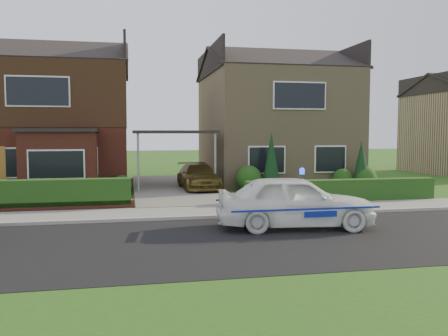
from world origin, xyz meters
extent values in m
plane|color=#174712|center=(0.00, 0.00, 0.00)|extent=(120.00, 120.00, 0.00)
cube|color=black|center=(0.00, 0.00, 0.00)|extent=(60.00, 6.00, 0.02)
cube|color=#9E9993|center=(0.00, 3.05, 0.06)|extent=(60.00, 0.16, 0.12)
cube|color=slate|center=(0.00, 4.10, 0.05)|extent=(60.00, 2.00, 0.10)
cube|color=#174712|center=(0.00, -5.00, 0.00)|extent=(60.00, 4.00, 0.01)
cube|color=#666059|center=(0.00, 11.00, 0.06)|extent=(3.80, 12.00, 0.12)
cube|color=brown|center=(-5.80, 14.00, 2.90)|extent=(7.20, 8.00, 5.80)
cube|color=white|center=(-7.38, 9.98, 1.40)|extent=(1.80, 0.08, 1.30)
cube|color=white|center=(-4.22, 9.98, 1.40)|extent=(1.60, 0.08, 1.30)
cube|color=white|center=(-5.80, 9.98, 4.40)|extent=(2.60, 0.08, 1.30)
cube|color=black|center=(-5.80, 14.00, 4.35)|extent=(7.26, 8.06, 2.90)
cube|color=brown|center=(-4.94, 9.30, 1.35)|extent=(3.00, 1.40, 2.70)
cube|color=black|center=(-4.94, 9.30, 2.77)|extent=(3.20, 1.60, 0.14)
cube|color=#9B815F|center=(5.80, 14.00, 2.90)|extent=(7.20, 8.00, 5.80)
cube|color=white|center=(4.22, 9.98, 1.40)|extent=(1.80, 0.08, 1.30)
cube|color=white|center=(7.38, 9.98, 1.40)|extent=(1.60, 0.08, 1.30)
cube|color=white|center=(5.80, 9.98, 4.40)|extent=(2.60, 0.08, 1.30)
cube|color=black|center=(0.00, 11.00, 2.70)|extent=(3.80, 3.00, 0.14)
cylinder|color=gray|center=(-1.70, 9.60, 1.35)|extent=(0.10, 0.10, 2.70)
cylinder|color=gray|center=(1.70, 9.60, 1.35)|extent=(0.10, 0.10, 2.70)
cube|color=brown|center=(-5.80, 5.30, 0.18)|extent=(7.70, 0.25, 0.36)
cube|color=#1C3A12|center=(-5.80, 5.45, 0.00)|extent=(7.50, 0.55, 0.90)
cube|color=#1C3A12|center=(5.80, 5.35, 0.00)|extent=(7.50, 0.55, 0.80)
sphere|color=#1C3A12|center=(-4.00, 9.30, 0.66)|extent=(1.32, 1.32, 1.32)
sphere|color=#1C3A12|center=(-2.40, 9.60, 0.42)|extent=(0.84, 0.84, 0.84)
sphere|color=#1C3A12|center=(3.20, 9.40, 0.60)|extent=(1.20, 1.20, 1.20)
sphere|color=#1C3A12|center=(7.80, 9.50, 0.48)|extent=(0.96, 0.96, 0.96)
sphere|color=#1C3A12|center=(8.80, 9.20, 0.54)|extent=(1.08, 1.08, 1.08)
cone|color=black|center=(4.20, 9.20, 1.30)|extent=(0.90, 0.90, 2.60)
cone|color=black|center=(8.60, 9.20, 1.10)|extent=(0.90, 0.90, 2.20)
imported|color=white|center=(2.42, 1.20, 0.74)|extent=(2.25, 4.54, 1.49)
sphere|color=#193FF2|center=(2.64, 1.20, 1.57)|extent=(0.17, 0.17, 0.17)
cube|color=navy|center=(2.42, 0.32, 0.68)|extent=(4.01, 0.02, 0.05)
cube|color=navy|center=(2.42, 2.08, 0.68)|extent=(4.01, 0.01, 0.05)
ellipsoid|color=black|center=(1.20, 1.10, 1.03)|extent=(0.22, 0.17, 0.21)
sphere|color=white|center=(1.21, 1.04, 1.02)|extent=(0.11, 0.11, 0.11)
sphere|color=black|center=(1.22, 1.08, 1.17)|extent=(0.13, 0.13, 0.13)
cone|color=black|center=(1.17, 1.09, 1.24)|extent=(0.04, 0.04, 0.05)
cone|color=black|center=(1.26, 1.09, 1.24)|extent=(0.04, 0.04, 0.05)
imported|color=brown|center=(1.00, 10.08, 0.68)|extent=(1.72, 3.94, 1.13)
imported|color=gray|center=(-2.50, 9.00, 0.37)|extent=(0.57, 0.57, 0.75)
camera|label=1|loc=(-2.12, -11.24, 2.68)|focal=38.00mm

